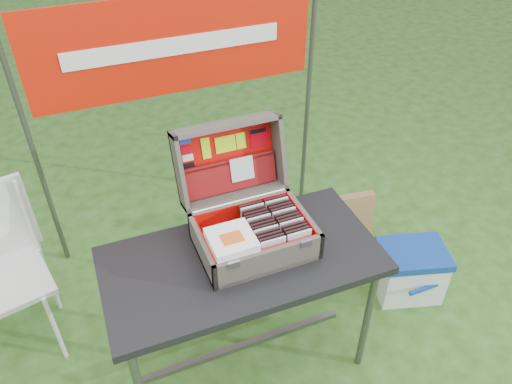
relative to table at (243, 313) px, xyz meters
name	(u,v)px	position (x,y,z in m)	size (l,w,h in m)	color
ground	(251,348)	(0.06, 0.05, -0.38)	(80.00, 80.00, 0.00)	#284912
table	(243,313)	(0.00, 0.00, 0.00)	(1.22, 0.61, 0.76)	black
table_top	(242,260)	(0.00, 0.00, 0.36)	(1.22, 0.61, 0.04)	black
table_leg_fr	(367,318)	(0.55, -0.25, -0.02)	(0.04, 0.04, 0.72)	#59595B
table_leg_bl	(121,312)	(-0.55, 0.25, -0.02)	(0.04, 0.04, 0.72)	#59595B
table_leg_br	(320,252)	(0.55, 0.25, -0.02)	(0.04, 0.04, 0.72)	#59595B
table_brace	(244,345)	(0.00, 0.00, -0.26)	(1.07, 0.03, 0.03)	#59595B
suitcase	(249,200)	(0.07, 0.10, 0.61)	(0.50, 0.52, 0.46)	#5F5B4F
suitcase_base_bottom	(254,246)	(0.07, 0.04, 0.39)	(0.50, 0.36, 0.02)	#5F5B4F
suitcase_base_wall_front	(270,262)	(0.07, -0.13, 0.45)	(0.50, 0.02, 0.13)	#5F5B4F
suitcase_base_wall_back	(241,213)	(0.07, 0.21, 0.45)	(0.50, 0.02, 0.13)	#5F5B4F
suitcase_base_wall_left	(202,251)	(-0.17, 0.04, 0.45)	(0.02, 0.36, 0.13)	#5F5B4F
suitcase_base_wall_right	(303,223)	(0.31, 0.04, 0.45)	(0.02, 0.36, 0.13)	#5F5B4F
suitcase_liner_floor	(254,244)	(0.07, 0.04, 0.40)	(0.46, 0.32, 0.01)	#C2080A
suitcase_latch_left	(234,265)	(-0.09, -0.14, 0.51)	(0.05, 0.01, 0.03)	silver
suitcase_latch_right	(306,243)	(0.24, -0.14, 0.51)	(0.05, 0.01, 0.03)	silver
suitcase_hinge	(240,201)	(0.07, 0.22, 0.52)	(0.02, 0.02, 0.45)	silver
suitcase_lid_back	(226,157)	(0.07, 0.39, 0.65)	(0.50, 0.36, 0.02)	#5F5B4F
suitcase_lid_rim_far	(225,125)	(0.07, 0.38, 0.83)	(0.50, 0.02, 0.13)	#5F5B4F
suitcase_lid_rim_near	(235,194)	(0.07, 0.28, 0.51)	(0.50, 0.02, 0.13)	#5F5B4F
suitcase_lid_rim_left	(179,172)	(-0.17, 0.33, 0.67)	(0.02, 0.36, 0.13)	#5F5B4F
suitcase_lid_rim_right	(278,150)	(0.31, 0.33, 0.67)	(0.02, 0.36, 0.13)	#5F5B4F
suitcase_lid_liner	(227,158)	(0.07, 0.37, 0.65)	(0.46, 0.31, 0.01)	#C2080A
suitcase_liner_wall_front	(268,258)	(0.07, -0.12, 0.46)	(0.46, 0.01, 0.11)	#C2080A
suitcase_liner_wall_back	(242,213)	(0.07, 0.19, 0.46)	(0.46, 0.01, 0.11)	#C2080A
suitcase_liner_wall_left	(205,248)	(-0.15, 0.04, 0.46)	(0.01, 0.32, 0.11)	#C2080A
suitcase_liner_wall_right	(301,222)	(0.30, 0.04, 0.46)	(0.01, 0.32, 0.11)	#C2080A
suitcase_lid_pocket	(231,176)	(0.07, 0.33, 0.58)	(0.44, 0.14, 0.03)	maroon
suitcase_pocket_edge	(229,162)	(0.07, 0.35, 0.65)	(0.43, 0.02, 0.02)	maroon
suitcase_pocket_cd	(242,169)	(0.13, 0.32, 0.61)	(0.11, 0.11, 0.01)	silver
lid_sticker_cc_a	(185,141)	(-0.11, 0.40, 0.77)	(0.05, 0.03, 0.00)	#1933B2
lid_sticker_cc_b	(186,149)	(-0.11, 0.39, 0.74)	(0.05, 0.03, 0.00)	#C5000F
lid_sticker_cc_c	(188,158)	(-0.11, 0.38, 0.70)	(0.05, 0.03, 0.00)	white
lid_sticker_cc_d	(189,166)	(-0.11, 0.37, 0.66)	(0.05, 0.03, 0.00)	black
lid_card_neon_tall	(206,148)	(-0.02, 0.39, 0.72)	(0.04, 0.10, 0.00)	#ABE610
lid_card_neon_main	(226,144)	(0.07, 0.39, 0.72)	(0.10, 0.08, 0.00)	#ABE610
lid_card_neon_small	(241,141)	(0.15, 0.39, 0.72)	(0.04, 0.08, 0.00)	#ABE610
lid_sticker_band	(259,137)	(0.24, 0.39, 0.72)	(0.09, 0.09, 0.00)	#C5000F
lid_sticker_band_bar	(258,131)	(0.24, 0.40, 0.75)	(0.08, 0.02, 0.00)	black
cd_left_0	(273,251)	(0.11, -0.10, 0.47)	(0.11, 0.01, 0.13)	silver
cd_left_1	(271,248)	(0.11, -0.08, 0.47)	(0.11, 0.01, 0.13)	black
cd_left_2	(270,245)	(0.11, -0.06, 0.47)	(0.11, 0.01, 0.13)	black
cd_left_3	(268,242)	(0.11, -0.04, 0.47)	(0.11, 0.01, 0.13)	black
cd_left_4	(266,239)	(0.11, -0.02, 0.47)	(0.11, 0.01, 0.13)	silver
cd_left_5	(264,236)	(0.11, 0.00, 0.47)	(0.11, 0.01, 0.13)	black
cd_left_6	(262,233)	(0.11, 0.02, 0.47)	(0.11, 0.01, 0.13)	black
cd_left_7	(261,230)	(0.11, 0.04, 0.47)	(0.11, 0.01, 0.13)	black
cd_left_8	(259,227)	(0.11, 0.06, 0.47)	(0.11, 0.01, 0.13)	silver
cd_left_9	(257,225)	(0.11, 0.08, 0.47)	(0.11, 0.01, 0.13)	black
cd_left_10	(256,222)	(0.11, 0.10, 0.47)	(0.11, 0.01, 0.13)	black
cd_left_11	(254,219)	(0.11, 0.12, 0.47)	(0.11, 0.01, 0.13)	black
cd_left_12	(252,217)	(0.11, 0.14, 0.47)	(0.11, 0.01, 0.13)	silver
cd_left_13	(251,214)	(0.11, 0.16, 0.47)	(0.11, 0.01, 0.13)	black
cd_right_0	(299,243)	(0.23, -0.10, 0.47)	(0.11, 0.01, 0.13)	silver
cd_right_1	(297,240)	(0.23, -0.08, 0.47)	(0.11, 0.01, 0.13)	black
cd_right_2	(295,237)	(0.23, -0.06, 0.47)	(0.11, 0.01, 0.13)	black
cd_right_3	(293,234)	(0.23, -0.04, 0.47)	(0.11, 0.01, 0.13)	black
cd_right_4	(291,232)	(0.23, -0.02, 0.47)	(0.11, 0.01, 0.13)	silver
cd_right_5	(289,229)	(0.23, 0.00, 0.47)	(0.11, 0.01, 0.13)	black
cd_right_6	(287,226)	(0.23, 0.02, 0.47)	(0.11, 0.01, 0.13)	black
cd_right_7	(285,223)	(0.23, 0.04, 0.47)	(0.11, 0.01, 0.13)	black
cd_right_8	(284,221)	(0.23, 0.06, 0.47)	(0.11, 0.01, 0.13)	silver
cd_right_9	(282,218)	(0.23, 0.08, 0.47)	(0.11, 0.01, 0.13)	black
cd_right_10	(280,215)	(0.23, 0.10, 0.47)	(0.11, 0.01, 0.13)	black
cd_right_11	(278,213)	(0.23, 0.12, 0.47)	(0.11, 0.01, 0.13)	black
cd_right_12	(276,210)	(0.23, 0.14, 0.47)	(0.11, 0.01, 0.13)	silver
cd_right_13	(275,208)	(0.23, 0.16, 0.47)	(0.11, 0.01, 0.13)	black
songbook_0	(232,242)	(-0.05, -0.03, 0.52)	(0.19, 0.19, 0.01)	white
songbook_1	(232,241)	(-0.05, -0.03, 0.52)	(0.19, 0.19, 0.01)	white
songbook_2	(232,241)	(-0.05, -0.03, 0.53)	(0.19, 0.19, 0.01)	white
songbook_3	(231,240)	(-0.05, -0.03, 0.53)	(0.19, 0.19, 0.01)	white
songbook_4	(231,239)	(-0.05, -0.03, 0.54)	(0.19, 0.19, 0.01)	white
songbook_5	(231,238)	(-0.05, -0.03, 0.54)	(0.19, 0.19, 0.01)	white
songbook_6	(231,237)	(-0.05, -0.03, 0.55)	(0.19, 0.19, 0.01)	white
songbook_graphic	(232,238)	(-0.05, -0.04, 0.55)	(0.09, 0.07, 0.00)	#D85919
cooler	(409,271)	(1.07, 0.07, -0.21)	(0.38, 0.29, 0.33)	white
cooler_body	(409,274)	(1.07, 0.07, -0.24)	(0.36, 0.27, 0.29)	white
cooler_lid	(414,254)	(1.07, 0.07, -0.07)	(0.38, 0.29, 0.05)	navy
cooler_handle	(426,288)	(1.07, -0.08, -0.20)	(0.23, 0.02, 0.02)	navy
chair	(4,284)	(-1.06, 0.55, 0.08)	(0.42, 0.46, 0.92)	silver
chair_seat	(3,283)	(-1.06, 0.55, 0.09)	(0.42, 0.42, 0.03)	silver
chair_leg_fr	(56,329)	(-0.88, 0.38, -0.15)	(0.02, 0.02, 0.47)	silver
chair_leg_br	(50,280)	(-0.88, 0.73, -0.15)	(0.02, 0.02, 0.47)	silver
chair_upright_right	(27,216)	(-0.88, 0.75, 0.31)	(0.02, 0.02, 0.44)	silver
cardboard_box	(343,225)	(0.89, 0.54, -0.17)	(0.40, 0.06, 0.42)	olive
banner_post_left	(32,147)	(-0.79, 1.15, 0.47)	(0.03, 0.03, 1.70)	#59595B
banner_post_right	(308,93)	(0.91, 1.15, 0.47)	(0.03, 0.03, 1.70)	#59595B
banner	(175,45)	(0.06, 1.14, 0.92)	(1.60, 0.01, 0.55)	red
banner_text	(175,46)	(0.06, 1.13, 0.92)	(1.20, 0.00, 0.10)	white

